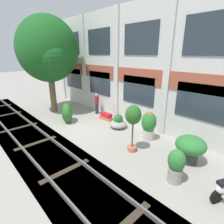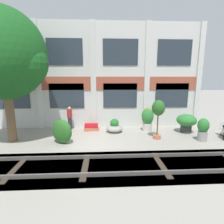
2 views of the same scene
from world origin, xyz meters
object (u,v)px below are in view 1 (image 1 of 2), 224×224
object	(u,v)px
potted_plant_fluted_column	(190,147)
topiary_hedge	(67,113)
potted_plant_wide_bowl	(118,123)
potted_plant_ribbed_drum	(176,165)
potted_plant_terracotta_small	(133,118)
resident_by_doorway	(97,103)
potted_plant_stone_basin	(149,124)
potted_plant_square_trough	(106,117)
broadleaf_tree	(48,51)

from	to	relation	value
potted_plant_fluted_column	topiary_hedge	distance (m)	7.70
potted_plant_wide_bowl	potted_plant_ribbed_drum	world-z (taller)	potted_plant_ribbed_drum
potted_plant_terracotta_small	resident_by_doorway	size ratio (longest dim) A/B	1.43
potted_plant_fluted_column	potted_plant_wide_bowl	distance (m)	4.63
potted_plant_stone_basin	potted_plant_terracotta_small	size ratio (longest dim) A/B	0.70
potted_plant_wide_bowl	topiary_hedge	world-z (taller)	topiary_hedge
potted_plant_square_trough	topiary_hedge	distance (m)	2.64
broadleaf_tree	potted_plant_fluted_column	xyz separation A→B (m)	(10.37, 1.04, -3.80)
potted_plant_stone_basin	resident_by_doorway	distance (m)	5.21
broadleaf_tree	topiary_hedge	size ratio (longest dim) A/B	5.32
broadleaf_tree	potted_plant_fluted_column	size ratio (longest dim) A/B	5.64
potted_plant_wide_bowl	potted_plant_ribbed_drum	bearing A→B (deg)	-21.94
potted_plant_stone_basin	potted_plant_wide_bowl	xyz separation A→B (m)	(-2.18, -0.07, -0.55)
broadleaf_tree	potted_plant_wide_bowl	bearing A→B (deg)	13.65
broadleaf_tree	resident_by_doorway	xyz separation A→B (m)	(2.78, 2.11, -3.67)
potted_plant_wide_bowl	resident_by_doorway	xyz separation A→B (m)	(-2.99, 0.71, 0.52)
potted_plant_terracotta_small	potted_plant_square_trough	size ratio (longest dim) A/B	2.23
potted_plant_stone_basin	potted_plant_ribbed_drum	size ratio (longest dim) A/B	1.21
potted_plant_terracotta_small	potted_plant_wide_bowl	size ratio (longest dim) A/B	2.09
potted_plant_square_trough	potted_plant_ribbed_drum	bearing A→B (deg)	-19.81
potted_plant_square_trough	potted_plant_ribbed_drum	distance (m)	6.72
potted_plant_square_trough	resident_by_doorway	world-z (taller)	resident_by_doorway
broadleaf_tree	resident_by_doorway	world-z (taller)	broadleaf_tree
resident_by_doorway	broadleaf_tree	bearing A→B (deg)	-4.93
potted_plant_ribbed_drum	resident_by_doorway	xyz separation A→B (m)	(-7.77, 2.64, 0.15)
potted_plant_ribbed_drum	resident_by_doorway	size ratio (longest dim) A/B	0.82
potted_plant_wide_bowl	resident_by_doorway	world-z (taller)	resident_by_doorway
potted_plant_fluted_column	potted_plant_square_trough	bearing A→B (deg)	173.40
potted_plant_square_trough	resident_by_doorway	bearing A→B (deg)	166.08
potted_plant_stone_basin	resident_by_doorway	bearing A→B (deg)	173.02
potted_plant_fluted_column	topiary_hedge	bearing A→B (deg)	-168.99
potted_plant_terracotta_small	potted_plant_square_trough	distance (m)	4.52
potted_plant_ribbed_drum	broadleaf_tree	bearing A→B (deg)	177.14
broadleaf_tree	potted_plant_terracotta_small	bearing A→B (deg)	-0.35
resident_by_doorway	potted_plant_wide_bowl	bearing A→B (deg)	124.61
resident_by_doorway	topiary_hedge	bearing A→B (deg)	48.71
potted_plant_wide_bowl	potted_plant_terracotta_small	bearing A→B (deg)	-31.46
potted_plant_ribbed_drum	potted_plant_stone_basin	bearing A→B (deg)	142.42
potted_plant_fluted_column	potted_plant_terracotta_small	world-z (taller)	potted_plant_terracotta_small
potted_plant_fluted_column	potted_plant_terracotta_small	distance (m)	2.66
topiary_hedge	potted_plant_square_trough	bearing A→B (deg)	56.71
potted_plant_stone_basin	topiary_hedge	world-z (taller)	potted_plant_stone_basin
topiary_hedge	potted_plant_wide_bowl	bearing A→B (deg)	31.85
potted_plant_wide_bowl	resident_by_doorway	size ratio (longest dim) A/B	0.68
potted_plant_ribbed_drum	topiary_hedge	xyz separation A→B (m)	(-7.74, 0.09, -0.05)
potted_plant_stone_basin	potted_plant_wide_bowl	size ratio (longest dim) A/B	1.46
potted_plant_wide_bowl	potted_plant_square_trough	bearing A→B (deg)	167.25
potted_plant_wide_bowl	resident_by_doorway	bearing A→B (deg)	166.67
potted_plant_wide_bowl	topiary_hedge	bearing A→B (deg)	-148.15
potted_plant_fluted_column	potted_plant_ribbed_drum	bearing A→B (deg)	-83.23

